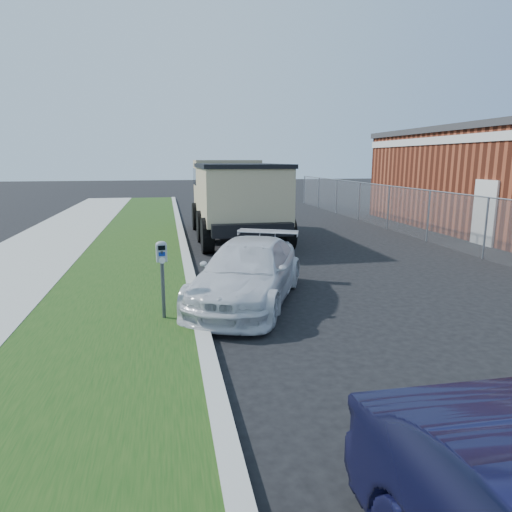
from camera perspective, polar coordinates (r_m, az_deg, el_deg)
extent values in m
plane|color=black|center=(8.69, 10.47, -7.44)|extent=(120.00, 120.00, 0.00)
cube|color=gray|center=(10.01, -7.88, -4.29)|extent=(0.25, 50.00, 0.15)
cube|color=#15380F|center=(10.07, -17.04, -4.69)|extent=(3.00, 50.00, 0.13)
plane|color=slate|center=(17.31, 20.75, 4.68)|extent=(0.00, 30.00, 30.00)
cylinder|color=gray|center=(17.23, 20.97, 7.65)|extent=(0.04, 30.00, 0.04)
cylinder|color=gray|center=(14.87, 26.77, 3.10)|extent=(0.06, 0.06, 1.80)
cylinder|color=gray|center=(17.31, 20.75, 4.68)|extent=(0.06, 0.06, 1.80)
cylinder|color=gray|center=(19.91, 16.23, 5.83)|extent=(0.06, 0.06, 1.80)
cylinder|color=gray|center=(22.60, 12.76, 6.68)|extent=(0.06, 0.06, 1.80)
cylinder|color=gray|center=(25.37, 10.04, 7.33)|extent=(0.06, 0.06, 1.80)
cylinder|color=gray|center=(28.18, 7.84, 7.85)|extent=(0.06, 0.06, 1.80)
cylinder|color=gray|center=(31.03, 6.05, 8.26)|extent=(0.06, 0.06, 1.80)
cube|color=silver|center=(18.86, 23.67, 13.23)|extent=(0.06, 14.00, 0.30)
cube|color=silver|center=(17.30, 26.64, 4.85)|extent=(0.08, 1.10, 2.20)
cylinder|color=#3F4247|center=(8.13, -11.54, -4.22)|extent=(0.07, 0.07, 0.99)
cube|color=gray|center=(7.97, -11.73, 0.38)|extent=(0.19, 0.14, 0.30)
ellipsoid|color=gray|center=(7.94, -11.78, 1.43)|extent=(0.20, 0.14, 0.11)
cube|color=black|center=(7.89, -11.72, 1.00)|extent=(0.12, 0.02, 0.08)
cube|color=navy|center=(7.91, -11.68, 0.22)|extent=(0.11, 0.02, 0.07)
cylinder|color=silver|center=(7.93, -11.65, -0.55)|extent=(0.11, 0.02, 0.11)
cube|color=#3F4247|center=(7.91, -11.69, 0.43)|extent=(0.04, 0.01, 0.05)
imported|color=silver|center=(9.33, -0.93, -1.92)|extent=(3.33, 4.61, 1.24)
cube|color=black|center=(16.86, -2.52, 4.96)|extent=(2.47, 7.15, 0.39)
cube|color=tan|center=(19.31, -3.68, 8.57)|extent=(2.63, 2.01, 2.23)
cube|color=black|center=(19.29, -3.70, 9.90)|extent=(2.66, 2.04, 0.67)
cube|color=tan|center=(15.89, -2.07, 7.87)|extent=(2.69, 4.69, 1.79)
cube|color=black|center=(15.85, -2.09, 11.21)|extent=(2.80, 4.80, 0.13)
cube|color=black|center=(20.44, -4.03, 5.93)|extent=(2.68, 0.17, 0.33)
cylinder|color=black|center=(19.18, -7.41, 4.96)|extent=(0.36, 1.12, 1.12)
cylinder|color=black|center=(19.51, 0.16, 5.17)|extent=(0.36, 1.12, 1.12)
cylinder|color=black|center=(16.20, -6.72, 3.71)|extent=(0.36, 1.12, 1.12)
cylinder|color=black|center=(16.59, 2.18, 3.97)|extent=(0.36, 1.12, 1.12)
cylinder|color=black|center=(14.22, -6.10, 2.58)|extent=(0.36, 1.12, 1.12)
cylinder|color=black|center=(14.66, 3.96, 2.89)|extent=(0.36, 1.12, 1.12)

